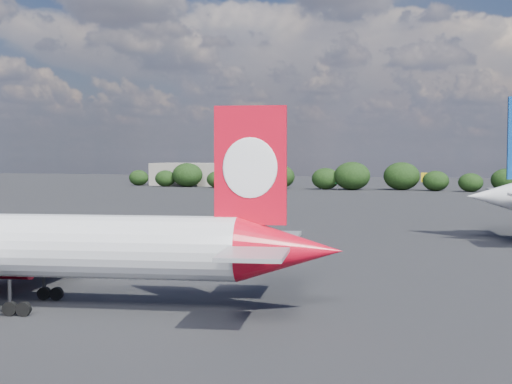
% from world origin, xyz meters
% --- Properties ---
extents(ground, '(500.00, 500.00, 0.00)m').
position_xyz_m(ground, '(0.00, 60.00, 0.00)').
color(ground, black).
rests_on(ground, ground).
extents(qantas_airliner, '(43.75, 41.82, 14.34)m').
position_xyz_m(qantas_airliner, '(2.44, 0.25, 4.37)').
color(qantas_airliner, silver).
rests_on(qantas_airliner, ground).
extents(terminal_building, '(42.00, 16.00, 8.00)m').
position_xyz_m(terminal_building, '(-65.00, 192.00, 4.00)').
color(terminal_building, gray).
rests_on(terminal_building, ground).
extents(highway_sign, '(6.00, 0.30, 4.50)m').
position_xyz_m(highway_sign, '(-18.00, 176.00, 3.13)').
color(highway_sign, '#136122').
rests_on(highway_sign, ground).
extents(billboard_yellow, '(5.00, 0.30, 5.50)m').
position_xyz_m(billboard_yellow, '(12.00, 182.00, 3.87)').
color(billboard_yellow, gold).
rests_on(billboard_yellow, ground).
extents(horizon_treeline, '(201.24, 15.21, 8.80)m').
position_xyz_m(horizon_treeline, '(17.17, 180.16, 3.86)').
color(horizon_treeline, black).
rests_on(horizon_treeline, ground).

